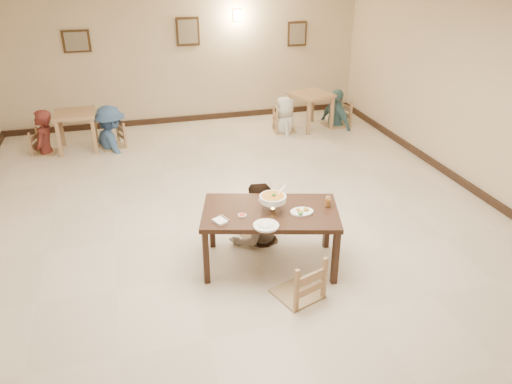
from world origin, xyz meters
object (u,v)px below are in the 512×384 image
object	(u,v)px
chair_far	(257,209)
bg_diner_c	(285,97)
bg_chair_rl	(285,110)
bg_diner_d	(338,89)
bg_table_left	(75,119)
bg_chair_rr	(337,102)
drink_glass	(328,202)
bg_table_right	(311,100)
main_table	(270,216)
main_diner	(257,184)
bg_diner_a	(38,110)
bg_chair_ll	(42,131)
chair_near	(299,257)
bg_diner_b	(107,106)
curry_warmer	(273,199)
bg_chair_lr	(110,124)

from	to	relation	value
chair_far	bg_diner_c	size ratio (longest dim) A/B	0.56
bg_chair_rl	bg_diner_d	size ratio (longest dim) A/B	0.59
bg_table_left	bg_chair_rr	size ratio (longest dim) A/B	0.70
bg_chair_rr	bg_diner_c	distance (m)	1.27
drink_glass	bg_table_right	xyz separation A→B (m)	(1.70, 4.93, -0.20)
main_table	main_diner	world-z (taller)	main_diner
main_table	bg_table_left	xyz separation A→B (m)	(-2.50, 4.84, -0.06)
bg_chair_rr	main_diner	bearing A→B (deg)	-44.93
bg_table_right	main_table	bearing A→B (deg)	-116.47
bg_table_right	bg_diner_a	size ratio (longest dim) A/B	0.57
drink_glass	bg_table_right	distance (m)	5.22
bg_chair_rr	bg_diner_c	xyz separation A→B (m)	(-1.25, -0.08, 0.23)
main_diner	bg_table_right	size ratio (longest dim) A/B	1.68
bg_chair_ll	chair_near	bearing A→B (deg)	-134.28
bg_chair_rr	bg_chair_ll	bearing A→B (deg)	-98.76
chair_far	bg_chair_ll	xyz separation A→B (m)	(-3.15, 4.11, 0.01)
bg_chair_ll	bg_diner_b	size ratio (longest dim) A/B	0.52
main_diner	bg_diner_d	bearing A→B (deg)	-139.05
main_diner	bg_table_left	distance (m)	4.90
chair_far	drink_glass	distance (m)	1.12
main_diner	bg_chair_rr	world-z (taller)	main_diner
bg_table_right	bg_diner_b	size ratio (longest dim) A/B	0.58
bg_diner_a	main_diner	bearing A→B (deg)	48.60
main_table	bg_diner_c	size ratio (longest dim) A/B	1.19
bg_table_right	bg_chair_rr	xyz separation A→B (m)	(0.62, 0.00, -0.10)
curry_warmer	bg_table_right	xyz separation A→B (m)	(2.39, 4.86, -0.30)
bg_table_right	bg_chair_rl	world-z (taller)	bg_chair_rl
main_table	drink_glass	world-z (taller)	drink_glass
main_table	bg_chair_rr	size ratio (longest dim) A/B	1.69
chair_near	bg_chair_rr	distance (m)	6.25
bg_chair_rl	bg_diner_d	world-z (taller)	bg_diner_d
chair_far	chair_near	world-z (taller)	chair_near
bg_diner_d	bg_chair_rr	bearing A→B (deg)	-105.95
bg_table_right	main_diner	bearing A→B (deg)	-119.79
bg_table_left	bg_diner_a	distance (m)	0.68
bg_chair_ll	bg_diner_c	world-z (taller)	bg_diner_c
drink_glass	chair_near	bearing A→B (deg)	-134.14
drink_glass	bg_chair_rl	world-z (taller)	bg_chair_rl
bg_chair_ll	drink_glass	bearing A→B (deg)	-126.79
bg_table_left	bg_chair_ll	world-z (taller)	bg_chair_ll
chair_far	bg_diner_d	distance (m)	5.14
main_diner	bg_chair_lr	distance (m)	4.56
main_diner	bg_diner_d	distance (m)	5.18
chair_near	bg_diner_a	world-z (taller)	bg_diner_a
bg_table_right	bg_diner_b	xyz separation A→B (m)	(-4.28, -0.06, 0.21)
bg_chair_lr	bg_diner_c	world-z (taller)	bg_diner_c
bg_diner_c	bg_chair_lr	bearing A→B (deg)	-83.81
bg_chair_rl	bg_chair_ll	bearing A→B (deg)	97.45
chair_far	bg_chair_ll	bearing A→B (deg)	117.30
chair_near	bg_chair_lr	xyz separation A→B (m)	(-1.99, 5.48, -0.04)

